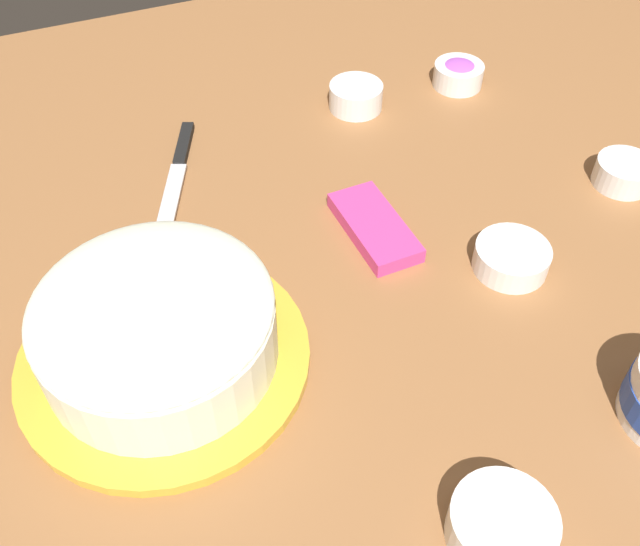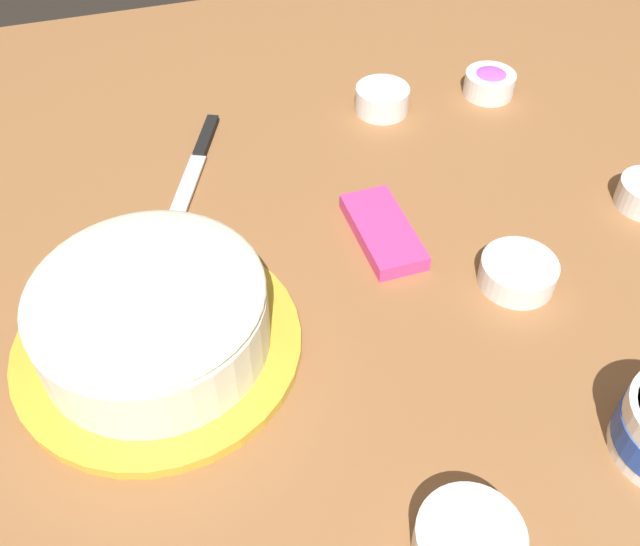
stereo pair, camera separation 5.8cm
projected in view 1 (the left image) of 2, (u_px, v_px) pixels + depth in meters
name	position (u px, v px, depth m)	size (l,w,h in m)	color
ground_plane	(393.00, 261.00, 0.88)	(1.54, 1.54, 0.00)	#936038
frosted_cake	(158.00, 332.00, 0.74)	(0.32, 0.32, 0.11)	gold
spreading_knife	(179.00, 165.00, 1.00)	(0.22, 0.11, 0.01)	silver
sprinkle_bowl_yellow	(511.00, 258.00, 0.86)	(0.09, 0.09, 0.03)	white
sprinkle_bowl_rainbow	(458.00, 73.00, 1.13)	(0.08, 0.08, 0.04)	white
sprinkle_bowl_pink	(356.00, 96.00, 1.09)	(0.08, 0.08, 0.04)	white
sprinkle_bowl_green	(624.00, 172.00, 0.97)	(0.08, 0.08, 0.04)	white
sprinkle_bowl_orange	(501.00, 526.00, 0.62)	(0.10, 0.10, 0.04)	white
candy_box_lower	(372.00, 228.00, 0.90)	(0.15, 0.07, 0.02)	#E53D8E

